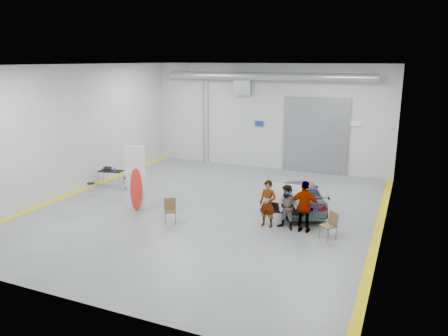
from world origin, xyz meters
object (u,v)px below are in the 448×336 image
at_px(person_a, 268,204).
at_px(shop_stool, 91,190).
at_px(sedan_car, 300,195).
at_px(surfboard_display, 134,183).
at_px(person_b, 287,207).
at_px(folding_chair_far, 328,231).
at_px(person_c, 305,207).
at_px(folding_chair_near, 170,216).
at_px(office_chair, 132,179).
at_px(work_table, 110,171).

xyz_separation_m(person_a, shop_stool, (-8.62, 0.24, -0.57)).
distance_m(sedan_car, surfboard_display, 6.99).
xyz_separation_m(person_b, folding_chair_far, (1.59, -0.34, -0.55)).
bearing_deg(person_a, person_c, 6.71).
height_order(person_b, folding_chair_far, person_b).
distance_m(folding_chair_near, folding_chair_far, 5.98).
bearing_deg(folding_chair_near, person_b, -15.20).
distance_m(surfboard_display, shop_stool, 3.17).
xyz_separation_m(sedan_car, person_c, (0.77, -2.44, 0.36)).
xyz_separation_m(folding_chair_near, office_chair, (-4.16, 3.39, 0.19)).
xyz_separation_m(sedan_car, office_chair, (-8.37, -0.24, -0.13)).
xyz_separation_m(sedan_car, person_a, (-0.65, -2.44, 0.29)).
bearing_deg(office_chair, folding_chair_far, -9.65).
height_order(person_a, person_b, person_a).
relative_size(sedan_car, work_table, 3.33).
height_order(sedan_car, work_table, sedan_car).
height_order(person_c, shop_stool, person_c).
bearing_deg(folding_chair_far, sedan_car, 162.30).
height_order(surfboard_display, shop_stool, surfboard_display).
bearing_deg(office_chair, work_table, -178.09).
relative_size(sedan_car, person_a, 2.35).
bearing_deg(work_table, person_b, -12.93).
bearing_deg(folding_chair_near, work_table, 117.44).
xyz_separation_m(person_a, person_b, (0.77, 0.00, -0.05)).
xyz_separation_m(surfboard_display, work_table, (-3.41, 2.77, -0.46)).
bearing_deg(person_a, shop_stool, -174.90).
bearing_deg(surfboard_display, work_table, 120.07).
bearing_deg(folding_chair_far, person_a, -147.57).
bearing_deg(person_b, person_c, 14.37).
bearing_deg(shop_stool, folding_chair_near, -15.80).
bearing_deg(folding_chair_near, folding_chair_far, -22.41).
bearing_deg(office_chair, surfboard_display, -48.35).
bearing_deg(work_table, shop_stool, -77.15).
xyz_separation_m(shop_stool, work_table, (-0.46, 2.02, 0.41)).
bearing_deg(office_chair, shop_stool, -110.24).
xyz_separation_m(person_c, office_chair, (-9.14, 2.20, -0.49)).
relative_size(folding_chair_far, shop_stool, 1.45).
xyz_separation_m(person_b, person_c, (0.65, 0.00, 0.12)).
relative_size(surfboard_display, shop_stool, 4.41).
bearing_deg(person_c, office_chair, -13.40).
bearing_deg(office_chair, person_b, -10.02).
bearing_deg(sedan_car, person_a, 51.46).
xyz_separation_m(person_c, folding_chair_far, (0.94, -0.34, -0.67)).
height_order(person_b, person_c, person_c).
height_order(sedan_car, person_b, person_b).
distance_m(person_b, office_chair, 8.78).
xyz_separation_m(person_b, surfboard_display, (-6.44, -0.51, 0.35)).
bearing_deg(person_c, person_b, 0.13).
xyz_separation_m(person_a, folding_chair_near, (-3.56, -1.19, -0.61)).
height_order(surfboard_display, work_table, surfboard_display).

